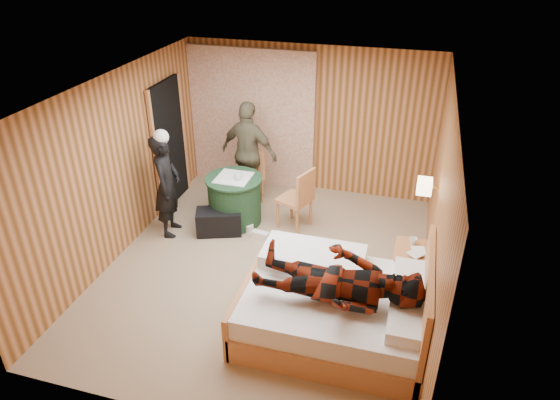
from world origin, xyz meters
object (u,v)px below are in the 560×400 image
(round_table, at_px, (235,200))
(man_on_bed, at_px, (339,272))
(wall_lamp, at_px, (425,186))
(chair_near, at_px, (299,195))
(bed, at_px, (337,307))
(duffel_bag, at_px, (219,222))
(man_at_table, at_px, (249,153))
(woman_standing, at_px, (167,186))
(nightstand, at_px, (409,268))
(chair_far, at_px, (250,173))

(round_table, relative_size, man_on_bed, 0.49)
(wall_lamp, height_order, chair_near, wall_lamp)
(bed, xyz_separation_m, duffel_bag, (-2.07, 1.56, -0.13))
(chair_near, relative_size, man_at_table, 0.57)
(bed, bearing_deg, wall_lamp, 59.56)
(man_at_table, bearing_deg, woman_standing, 69.92)
(round_table, bearing_deg, bed, -44.81)
(chair_near, distance_m, man_at_table, 1.24)
(bed, height_order, man_at_table, man_at_table)
(wall_lamp, distance_m, bed, 1.86)
(round_table, height_order, duffel_bag, round_table)
(nightstand, xyz_separation_m, round_table, (-2.71, 0.92, 0.10))
(woman_standing, bearing_deg, duffel_bag, -87.36)
(chair_near, distance_m, woman_standing, 1.96)
(chair_near, bearing_deg, man_on_bed, 44.55)
(man_on_bed, bearing_deg, round_table, 132.40)
(round_table, bearing_deg, woman_standing, -146.26)
(nightstand, bearing_deg, chair_far, 149.06)
(wall_lamp, xyz_separation_m, round_table, (-2.75, 0.58, -0.91))
(wall_lamp, relative_size, man_at_table, 0.15)
(man_on_bed, bearing_deg, chair_far, 124.34)
(nightstand, distance_m, duffel_bag, 2.88)
(duffel_bag, relative_size, woman_standing, 0.42)
(chair_near, xyz_separation_m, woman_standing, (-1.84, -0.62, 0.21))
(nightstand, height_order, woman_standing, woman_standing)
(bed, bearing_deg, man_on_bed, -83.14)
(round_table, height_order, chair_near, chair_near)
(wall_lamp, xyz_separation_m, bed, (-0.80, -1.36, -0.98))
(round_table, distance_m, woman_standing, 1.07)
(round_table, bearing_deg, man_on_bed, -47.60)
(nightstand, height_order, chair_far, chair_far)
(duffel_bag, distance_m, man_at_table, 1.30)
(chair_far, relative_size, man_on_bed, 0.53)
(man_at_table, bearing_deg, bed, 138.89)
(nightstand, relative_size, chair_far, 0.63)
(chair_far, height_order, man_at_table, man_at_table)
(bed, distance_m, chair_near, 2.23)
(chair_far, height_order, man_on_bed, man_on_bed)
(bed, distance_m, round_table, 2.75)
(woman_standing, bearing_deg, chair_near, -82.72)
(chair_near, xyz_separation_m, man_on_bed, (0.97, -2.24, 0.41))
(woman_standing, distance_m, man_on_bed, 3.24)
(bed, bearing_deg, nightstand, 53.36)
(chair_far, bearing_deg, bed, -32.06)
(wall_lamp, bearing_deg, nightstand, -97.15)
(bed, xyz_separation_m, man_at_table, (-1.95, 2.67, 0.54))
(bed, distance_m, chair_far, 3.26)
(duffel_bag, height_order, man_at_table, man_at_table)
(nightstand, distance_m, man_on_bed, 1.60)
(wall_lamp, distance_m, chair_far, 3.09)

